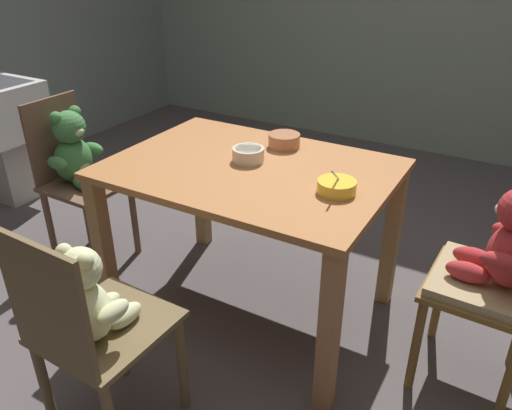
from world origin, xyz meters
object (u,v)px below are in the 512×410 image
object	(u,v)px
teddy_chair_near_front	(90,315)
porridge_bowl_cream_center	(248,154)
sink_basin	(0,125)
dining_table	(250,192)
porridge_bowl_yellow_near_right	(337,186)
teddy_chair_near_right	(503,263)
teddy_chair_near_left	(76,161)
porridge_bowl_terracotta_far_center	(284,140)

from	to	relation	value
teddy_chair_near_front	porridge_bowl_cream_center	xyz separation A→B (m)	(0.05, 0.92, 0.24)
sink_basin	dining_table	bearing A→B (deg)	-6.23
porridge_bowl_yellow_near_right	teddy_chair_near_right	bearing A→B (deg)	9.66
dining_table	teddy_chair_near_left	distance (m)	1.04
porridge_bowl_cream_center	teddy_chair_near_right	bearing A→B (deg)	0.25
porridge_bowl_terracotta_far_center	teddy_chair_near_right	bearing A→B (deg)	-12.61
teddy_chair_near_left	porridge_bowl_terracotta_far_center	bearing A→B (deg)	18.31
teddy_chair_near_front	porridge_bowl_terracotta_far_center	xyz separation A→B (m)	(0.11, 1.14, 0.24)
teddy_chair_near_left	porridge_bowl_cream_center	world-z (taller)	teddy_chair_near_left
dining_table	teddy_chair_near_front	distance (m)	0.88
teddy_chair_near_right	teddy_chair_near_left	bearing A→B (deg)	4.76
teddy_chair_near_right	porridge_bowl_terracotta_far_center	size ratio (longest dim) A/B	6.40
dining_table	porridge_bowl_yellow_near_right	distance (m)	0.44
teddy_chair_near_left	dining_table	bearing A→B (deg)	4.02
teddy_chair_near_left	teddy_chair_near_front	bearing A→B (deg)	-39.63
teddy_chair_near_right	porridge_bowl_cream_center	xyz separation A→B (m)	(-1.06, -0.00, 0.21)
teddy_chair_near_right	sink_basin	bearing A→B (deg)	-1.24
teddy_chair_near_left	teddy_chair_near_right	bearing A→B (deg)	3.99
porridge_bowl_terracotta_far_center	teddy_chair_near_left	bearing A→B (deg)	-162.92
teddy_chair_near_front	porridge_bowl_terracotta_far_center	size ratio (longest dim) A/B	6.03
porridge_bowl_yellow_near_right	porridge_bowl_cream_center	world-z (taller)	porridge_bowl_yellow_near_right
dining_table	sink_basin	bearing A→B (deg)	173.77
porridge_bowl_terracotta_far_center	sink_basin	size ratio (longest dim) A/B	0.18
porridge_bowl_cream_center	sink_basin	distance (m)	2.04
dining_table	teddy_chair_near_right	xyz separation A→B (m)	(1.03, 0.05, -0.05)
dining_table	porridge_bowl_terracotta_far_center	world-z (taller)	porridge_bowl_terracotta_far_center
dining_table	teddy_chair_near_front	world-z (taller)	teddy_chair_near_front
porridge_bowl_yellow_near_right	teddy_chair_near_left	bearing A→B (deg)	179.78
sink_basin	porridge_bowl_yellow_near_right	bearing A→B (deg)	-6.47
porridge_bowl_terracotta_far_center	sink_basin	bearing A→B (deg)	-178.62
teddy_chair_near_right	porridge_bowl_yellow_near_right	size ratio (longest dim) A/B	5.90
dining_table	teddy_chair_near_front	bearing A→B (deg)	-95.51
teddy_chair_near_left	porridge_bowl_yellow_near_right	xyz separation A→B (m)	(1.45, -0.01, 0.20)
dining_table	porridge_bowl_terracotta_far_center	bearing A→B (deg)	85.50
porridge_bowl_terracotta_far_center	porridge_bowl_yellow_near_right	bearing A→B (deg)	-40.05
sink_basin	porridge_bowl_terracotta_far_center	bearing A→B (deg)	1.38
dining_table	sink_basin	size ratio (longest dim) A/B	1.48
teddy_chair_near_front	porridge_bowl_cream_center	bearing A→B (deg)	-0.95
dining_table	teddy_chair_near_left	world-z (taller)	teddy_chair_near_left
porridge_bowl_yellow_near_right	sink_basin	bearing A→B (deg)	173.53
dining_table	sink_basin	distance (m)	2.06
teddy_chair_near_front	porridge_bowl_cream_center	world-z (taller)	teddy_chair_near_front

